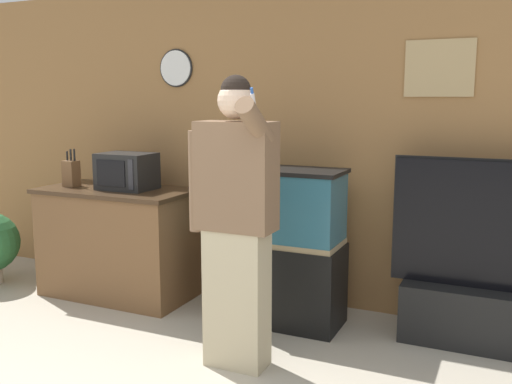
% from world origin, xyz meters
% --- Properties ---
extents(wall_back_paneled, '(10.00, 0.08, 2.60)m').
position_xyz_m(wall_back_paneled, '(-0.00, 2.85, 1.30)').
color(wall_back_paneled, olive).
rests_on(wall_back_paneled, ground_plane).
extents(counter_island, '(1.30, 0.67, 0.92)m').
position_xyz_m(counter_island, '(-1.39, 2.31, 0.46)').
color(counter_island, brown).
rests_on(counter_island, ground_plane).
extents(microwave, '(0.45, 0.33, 0.30)m').
position_xyz_m(microwave, '(-1.28, 2.33, 1.07)').
color(microwave, black).
rests_on(microwave, counter_island).
extents(knife_block, '(0.11, 0.11, 0.32)m').
position_xyz_m(knife_block, '(-1.81, 2.26, 1.04)').
color(knife_block, brown).
rests_on(knife_block, counter_island).
extents(aquarium_on_stand, '(0.91, 0.44, 1.17)m').
position_xyz_m(aquarium_on_stand, '(0.10, 2.34, 0.58)').
color(aquarium_on_stand, black).
rests_on(aquarium_on_stand, ground_plane).
extents(tv_on_stand, '(1.16, 0.40, 1.28)m').
position_xyz_m(tv_on_stand, '(1.45, 2.52, 0.37)').
color(tv_on_stand, black).
rests_on(tv_on_stand, ground_plane).
extents(person_standing, '(0.57, 0.43, 1.80)m').
position_xyz_m(person_standing, '(0.10, 1.56, 0.94)').
color(person_standing, '#BCAD89').
rests_on(person_standing, ground_plane).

